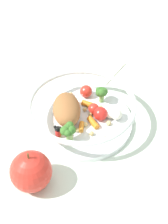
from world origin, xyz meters
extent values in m
plane|color=silver|center=(0.00, 0.00, 0.00)|extent=(2.40, 2.40, 0.00)
cylinder|color=white|center=(-0.02, 0.00, 0.01)|extent=(0.22, 0.22, 0.01)
torus|color=white|center=(-0.02, 0.00, 0.06)|extent=(0.23, 0.23, 0.01)
ellipsoid|color=#935B33|center=(-0.01, -0.03, 0.04)|extent=(0.11, 0.09, 0.05)
cylinder|color=#7FAD5B|center=(0.05, -0.01, 0.02)|extent=(0.01, 0.01, 0.02)
sphere|color=#386B28|center=(0.06, -0.01, 0.04)|extent=(0.01, 0.01, 0.01)
sphere|color=#386B28|center=(0.05, -0.01, 0.05)|extent=(0.01, 0.01, 0.01)
sphere|color=#386B28|center=(0.05, -0.01, 0.04)|extent=(0.02, 0.02, 0.02)
sphere|color=#386B28|center=(0.04, -0.01, 0.05)|extent=(0.02, 0.02, 0.02)
sphere|color=#386B28|center=(0.04, -0.01, 0.05)|extent=(0.02, 0.02, 0.02)
sphere|color=#386B28|center=(0.05, -0.02, 0.04)|extent=(0.02, 0.02, 0.02)
cylinder|color=#7FAD5B|center=(-0.09, 0.03, 0.02)|extent=(0.01, 0.01, 0.02)
sphere|color=#386B28|center=(-0.08, 0.03, 0.04)|extent=(0.02, 0.02, 0.02)
sphere|color=#386B28|center=(-0.08, 0.04, 0.04)|extent=(0.01, 0.01, 0.01)
sphere|color=#386B28|center=(-0.09, 0.03, 0.04)|extent=(0.02, 0.02, 0.02)
sphere|color=#386B28|center=(-0.09, 0.03, 0.04)|extent=(0.01, 0.01, 0.01)
sphere|color=#386B28|center=(-0.09, 0.03, 0.04)|extent=(0.02, 0.02, 0.02)
sphere|color=#386B28|center=(-0.09, 0.02, 0.04)|extent=(0.01, 0.01, 0.01)
sphere|color=#386B28|center=(-0.08, 0.03, 0.04)|extent=(0.02, 0.02, 0.02)
sphere|color=white|center=(-0.03, 0.07, 0.03)|extent=(0.02, 0.02, 0.02)
sphere|color=white|center=(-0.04, 0.07, 0.02)|extent=(0.02, 0.02, 0.02)
sphere|color=white|center=(-0.04, 0.07, 0.03)|extent=(0.02, 0.02, 0.02)
sphere|color=white|center=(-0.04, 0.06, 0.02)|extent=(0.03, 0.03, 0.03)
cube|color=yellow|center=(0.04, -0.04, 0.01)|extent=(0.02, 0.01, 0.00)
cylinder|color=red|center=(0.04, -0.04, 0.02)|extent=(0.01, 0.01, 0.02)
sphere|color=black|center=(0.04, -0.04, 0.04)|extent=(0.01, 0.01, 0.01)
sphere|color=black|center=(0.04, -0.03, 0.04)|extent=(0.01, 0.01, 0.01)
sphere|color=black|center=(0.04, -0.04, 0.04)|extent=(0.01, 0.01, 0.01)
cylinder|color=orange|center=(-0.06, 0.01, 0.02)|extent=(0.02, 0.04, 0.01)
cylinder|color=orange|center=(0.01, 0.01, 0.02)|extent=(0.03, 0.01, 0.01)
cylinder|color=orange|center=(-0.01, 0.03, 0.02)|extent=(0.03, 0.03, 0.01)
cylinder|color=orange|center=(-0.06, -0.05, 0.02)|extent=(0.03, 0.03, 0.01)
sphere|color=red|center=(-0.04, 0.02, 0.02)|extent=(0.02, 0.02, 0.02)
sphere|color=red|center=(-0.03, 0.04, 0.03)|extent=(0.03, 0.03, 0.03)
sphere|color=red|center=(-0.10, -0.01, 0.03)|extent=(0.03, 0.03, 0.03)
sphere|color=#D1B775|center=(-0.01, 0.06, 0.02)|extent=(0.01, 0.01, 0.01)
sphere|color=tan|center=(-0.09, -0.05, 0.02)|extent=(0.01, 0.01, 0.01)
sphere|color=#D1B775|center=(0.03, 0.06, 0.02)|extent=(0.01, 0.01, 0.01)
sphere|color=tan|center=(0.02, 0.03, 0.02)|extent=(0.01, 0.01, 0.01)
sphere|color=#D1B775|center=(0.02, 0.00, 0.02)|extent=(0.01, 0.01, 0.01)
sphere|color=tan|center=(-0.03, 0.02, 0.02)|extent=(0.01, 0.01, 0.01)
sphere|color=#D1B775|center=(-0.05, 0.00, 0.02)|extent=(0.01, 0.01, 0.01)
sphere|color=#D1B775|center=(0.00, 0.01, 0.02)|extent=(0.01, 0.01, 0.01)
sphere|color=#D1B775|center=(-0.06, 0.03, 0.02)|extent=(0.01, 0.01, 0.01)
sphere|color=red|center=(0.16, -0.05, 0.04)|extent=(0.08, 0.08, 0.08)
cylinder|color=brown|center=(0.16, -0.05, 0.08)|extent=(0.00, 0.00, 0.01)
cube|color=silver|center=(-0.23, -0.01, 0.00)|extent=(0.13, 0.13, 0.01)
camera|label=1|loc=(0.48, 0.13, 0.54)|focal=53.40mm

